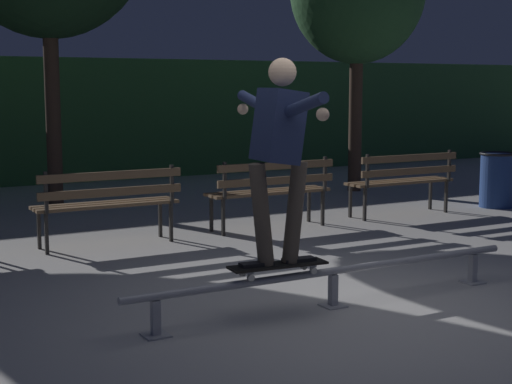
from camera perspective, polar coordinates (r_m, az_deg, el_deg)
The scene contains 9 objects.
ground_plane at distance 6.25m, azimuth 6.32°, elevation -8.60°, with size 90.00×90.00×0.00m, color #ADAAA8.
hedge_backdrop at distance 14.90m, azimuth -15.83°, elevation 5.09°, with size 24.00×1.20×2.26m, color #2D5B33.
grind_rail at distance 6.28m, azimuth 5.68°, elevation -6.20°, with size 3.59×0.18×0.32m.
skateboard at distance 5.97m, azimuth 1.62°, elevation -5.42°, with size 0.79×0.26×0.09m.
skateboarder at distance 5.83m, azimuth 1.69°, elevation 3.58°, with size 0.63×1.41×1.56m.
park_bench_left_center at distance 8.65m, azimuth -10.78°, elevation -0.46°, with size 1.60×0.42×0.88m.
park_bench_right_center at distance 9.51m, azimuth 1.15°, elevation 0.42°, with size 1.60×0.42×0.88m.
park_bench_rightmost at distance 10.71m, azimuth 10.76°, elevation 1.12°, with size 1.60×0.42×0.88m.
trash_can at distance 11.83m, azimuth 17.23°, elevation 0.92°, with size 0.52×0.52×0.80m.
Camera 1 is at (-3.52, -4.85, 1.76)m, focal length 54.60 mm.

